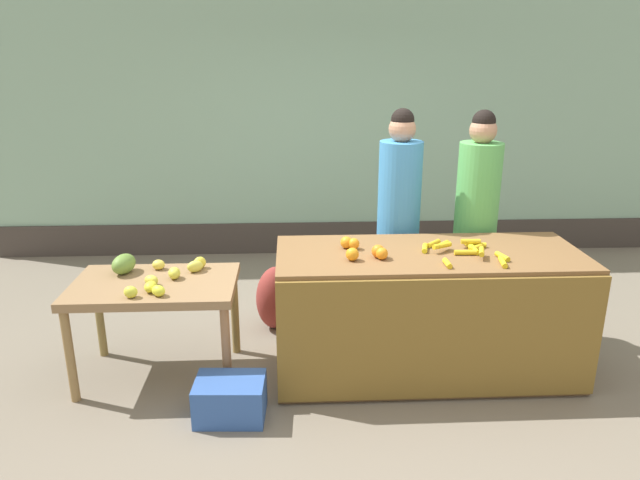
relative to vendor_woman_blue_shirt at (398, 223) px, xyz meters
The scene contains 11 objects.
ground_plane 1.21m from the vendor_woman_blue_shirt, 121.04° to the right, with size 24.00×24.00×0.00m, color #756B5B.
market_wall_back 2.24m from the vendor_woman_blue_shirt, 100.89° to the left, with size 7.64×0.23×3.24m.
fruit_stall_counter 0.84m from the vendor_woman_blue_shirt, 81.64° to the right, with size 2.13×0.87×0.91m.
side_table_wooden 1.96m from the vendor_woman_blue_shirt, 159.65° to the right, with size 1.12×0.72×0.72m.
banana_bunch_pile 0.79m from the vendor_woman_blue_shirt, 64.78° to the right, with size 0.55×0.55×0.07m.
orange_pile 0.81m from the vendor_woman_blue_shirt, 116.57° to the right, with size 0.30×0.35×0.09m.
mango_papaya_pile 1.97m from the vendor_woman_blue_shirt, 162.67° to the right, with size 0.68×0.62×0.14m.
vendor_woman_blue_shirt is the anchor object (origin of this frame).
vendor_woman_green_shirt 0.62m from the vendor_woman_blue_shirt, ahead, with size 0.34×0.34×1.82m.
produce_crate 1.93m from the vendor_woman_blue_shirt, 136.07° to the right, with size 0.44×0.32×0.26m, color #3359A5.
produce_sack 1.20m from the vendor_woman_blue_shirt, behind, with size 0.36×0.30×0.54m, color maroon.
Camera 1 is at (-0.44, -3.78, 2.23)m, focal length 32.63 mm.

